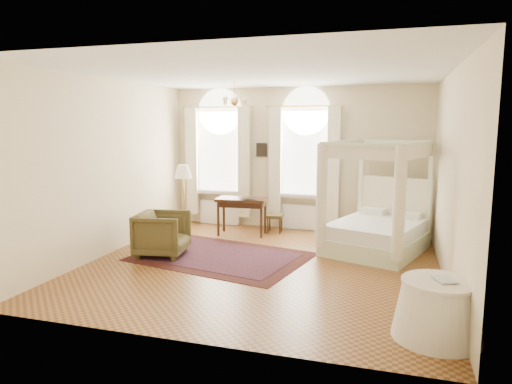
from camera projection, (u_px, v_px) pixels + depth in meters
ground at (261, 265)px, 8.02m from camera, size 6.00×6.00×0.00m
room_walls at (262, 152)px, 7.73m from camera, size 6.00×6.00×6.00m
window_left at (219, 164)px, 11.07m from camera, size 1.62×0.27×3.29m
window_right at (304, 167)px, 10.47m from camera, size 1.62×0.27×3.29m
chandelier at (235, 101)px, 8.99m from camera, size 0.51×0.45×0.50m
wall_pictures at (301, 149)px, 10.53m from camera, size 2.54×0.03×0.39m
canopy_bed at (376, 227)px, 8.78m from camera, size 2.14×2.37×2.14m
nightstand at (405, 228)px, 9.53m from camera, size 0.48×0.46×0.58m
nightstand_lamp at (406, 201)px, 9.43m from camera, size 0.30×0.30×0.44m
writing_desk at (242, 203)px, 10.13m from camera, size 1.14×0.66×0.83m
laptop at (250, 199)px, 9.96m from camera, size 0.40×0.29×0.03m
stool at (275, 217)px, 10.37m from camera, size 0.40×0.40×0.42m
armchair at (162, 234)px, 8.56m from camera, size 1.03×1.01×0.83m
coffee_table at (166, 227)px, 9.17m from camera, size 0.73×0.58×0.44m
floor_lamp at (183, 175)px, 10.16m from camera, size 0.40×0.40×1.56m
oriental_rug at (222, 256)px, 8.51m from camera, size 3.44×2.77×0.01m
side_table at (437, 310)px, 5.24m from camera, size 1.01×1.01×0.69m
book at (436, 280)px, 5.17m from camera, size 0.30×0.34×0.03m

